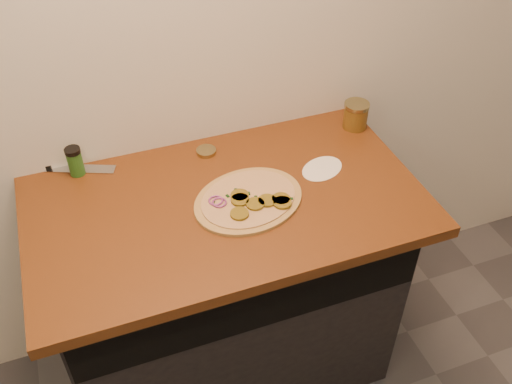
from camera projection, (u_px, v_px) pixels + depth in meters
name	position (u px, v px, depth m)	size (l,w,h in m)	color
cabinet	(228.00, 291.00, 2.06)	(1.10, 0.60, 0.86)	black
countertop	(226.00, 204.00, 1.75)	(1.20, 0.70, 0.04)	brown
pizza	(249.00, 200.00, 1.72)	(0.42, 0.42, 0.02)	tan
chefs_knife	(56.00, 168.00, 1.84)	(0.31, 0.15, 0.02)	#B7BAC1
mason_jar_lid	(206.00, 151.00, 1.90)	(0.07, 0.07, 0.01)	#958956
salsa_jar	(356.00, 115.00, 2.00)	(0.09, 0.09, 0.10)	#A21F10
spice_shaker	(75.00, 161.00, 1.79)	(0.05, 0.05, 0.10)	#265C1D
flour_spill	(322.00, 169.00, 1.84)	(0.15, 0.15, 0.00)	white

